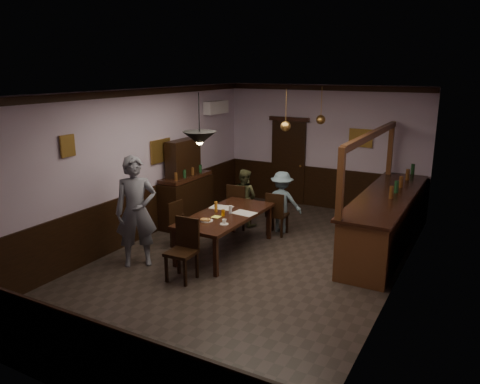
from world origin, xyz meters
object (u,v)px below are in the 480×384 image
Objects in this scene: chair_far_left at (238,204)px; person_seated_right at (282,202)px; soda_can at (223,213)px; sideboard at (186,191)px; dining_table at (225,217)px; pendant_brass_far at (321,120)px; pendant_iron at (200,138)px; pendant_brass_mid at (286,126)px; chair_far_right at (276,212)px; coffee_cup at (224,221)px; chair_side at (180,222)px; person_seated_left at (244,197)px; chair_near at (184,246)px; person_standing at (136,212)px; bar_counter at (386,219)px.

person_seated_right reaches higher than chair_far_left.
sideboard is (-1.65, 1.14, -0.06)m from soda_can.
pendant_brass_far reaches higher than dining_table.
pendant_iron and pendant_brass_mid have the same top height.
chair_far_right is 2.76m from pendant_iron.
person_seated_right is 0.69× the size of sideboard.
coffee_cup is 0.10× the size of pendant_brass_far.
chair_side is 0.71× the size of person_seated_left.
pendant_iron reaches higher than chair_near.
chair_far_right reaches higher than chair_side.
chair_near reaches higher than chair_side.
person_standing is at bearing -126.72° from pendant_brass_mid.
chair_side is 3.74m from pendant_brass_far.
chair_side is at bearing -152.07° from bar_counter.
chair_side is at bearing -123.71° from pendant_brass_far.
dining_table is 3.08m from bar_counter.
pendant_iron is 2.03m from pendant_brass_mid.
chair_side is at bearing 146.18° from pendant_iron.
chair_near reaches higher than chair_far_left.
chair_far_right is 1.09× the size of pendant_iron.
chair_far_left is 2.63m from person_standing.
coffee_cup is at bearing -97.76° from chair_side.
chair_near reaches higher than soda_can.
bar_counter is at bearing 35.20° from soda_can.
chair_far_left is at bearing 12.36° from sideboard.
chair_far_left is at bearing 98.62° from person_seated_left.
pendant_brass_far is at bearing -26.18° from chair_side.
chair_side is at bearing 41.26° from person_standing.
chair_near is 8.52× the size of soda_can.
chair_far_right is 2.01m from chair_side.
chair_far_left is 2.73m from pendant_iron.
bar_counter reaches higher than person_seated_right.
pendant_iron is (0.43, -2.07, 1.73)m from chair_far_left.
chair_near is at bearing -130.98° from bar_counter.
sideboard is at bearing -148.69° from pendant_brass_far.
soda_can is (-0.25, 0.38, 0.01)m from coffee_cup.
sideboard is at bearing 8.60° from chair_far_left.
pendant_brass_mid is (0.71, 2.42, 1.74)m from chair_near.
person_seated_left is (0.62, 2.80, -0.34)m from person_standing.
chair_near is 2.90m from person_seated_left.
bar_counter reaches higher than dining_table.
chair_near is at bearing 106.27° from person_seated_left.
person_standing is 0.49× the size of bar_counter.
chair_side is 2.10m from pendant_iron.
chair_far_right is 0.95m from person_seated_left.
coffee_cup is at bearing -38.86° from sideboard.
bar_counter is (2.59, 1.68, -0.12)m from dining_table.
person_standing is (-0.62, -2.51, 0.43)m from chair_far_left.
sideboard is (-1.89, 1.53, -0.05)m from coffee_cup.
chair_far_right is 7.64× the size of soda_can.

